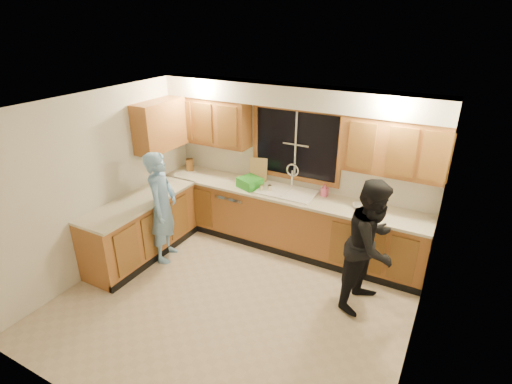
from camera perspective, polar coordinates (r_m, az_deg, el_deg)
floor at (r=5.32m, az=-3.39°, el=-15.59°), size 4.20×4.20×0.00m
ceiling at (r=4.18m, az=-4.25°, el=11.74°), size 4.20×4.20×0.00m
wall_back at (r=6.16m, az=5.63°, el=3.69°), size 4.20×0.00×4.20m
wall_left at (r=5.92m, az=-21.30°, el=1.19°), size 0.00×3.80×3.80m
wall_right at (r=4.06m, az=22.72°, el=-9.95°), size 0.00×3.80×3.80m
base_cabinets_back at (r=6.25m, az=4.23°, el=-4.13°), size 4.20×0.60×0.88m
base_cabinets_left at (r=6.26m, az=-16.00°, el=-5.03°), size 0.60×1.90×0.88m
countertop_back at (r=6.03m, az=4.31°, el=-0.34°), size 4.20×0.63×0.04m
countertop_left at (r=6.05m, az=-16.39°, el=-1.25°), size 0.63×1.90×0.04m
upper_cabinets_left at (r=6.51m, az=-6.52°, el=10.09°), size 1.35×0.33×0.75m
upper_cabinets_right at (r=5.46m, az=19.10°, el=6.12°), size 1.35×0.33×0.75m
upper_cabinets_return at (r=6.36m, az=-13.55°, el=9.22°), size 0.33×0.90×0.75m
soffit at (r=5.71m, az=5.37°, el=13.54°), size 4.20×0.35×0.30m
window_frame at (r=6.04m, az=5.73°, el=6.78°), size 1.44×0.03×1.14m
sink at (r=6.06m, az=4.37°, el=-0.57°), size 0.86×0.52×0.57m
dishwasher at (r=6.60m, az=-2.54°, el=-2.73°), size 0.60×0.56×0.82m
stove at (r=5.93m, az=-19.78°, el=-7.22°), size 0.58×0.75×0.90m
man at (r=5.92m, az=-13.23°, el=-2.13°), size 0.59×0.71×1.67m
woman at (r=5.04m, az=16.18°, el=-7.32°), size 0.80×0.94×1.69m
knife_block at (r=6.94m, az=-9.44°, el=3.87°), size 0.15×0.14×0.21m
cutting_board at (r=6.38m, az=0.34°, el=3.21°), size 0.30×0.18×0.37m
dish_crate at (r=6.18m, az=-0.88°, el=1.34°), size 0.41×0.40×0.15m
soap_bottle at (r=5.96m, az=9.80°, el=0.29°), size 0.10×0.10×0.19m
bowl at (r=5.74m, az=14.57°, el=-1.94°), size 0.25×0.25×0.05m
can_left at (r=6.04m, az=0.81°, el=0.55°), size 0.07×0.07×0.11m
can_right at (r=6.03m, az=1.96°, el=0.50°), size 0.07×0.07×0.11m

